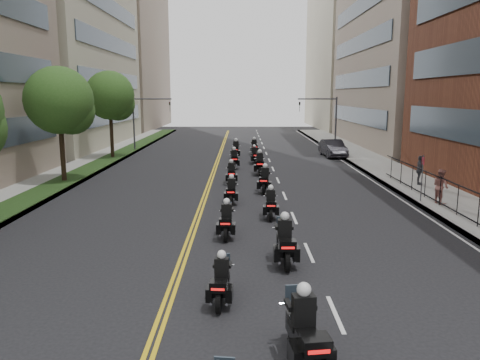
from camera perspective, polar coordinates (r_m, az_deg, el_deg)
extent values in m
cube|color=gray|center=(34.24, 19.48, 0.08)|extent=(4.00, 90.00, 0.15)
cube|color=gray|center=(34.68, -21.27, 0.09)|extent=(4.00, 90.00, 0.15)
cube|color=#1C3312|center=(34.39, -20.03, 0.25)|extent=(2.00, 90.00, 0.04)
cube|color=gray|center=(59.33, 21.88, 18.55)|extent=(15.00, 28.00, 30.00)
cube|color=#333F4C|center=(56.42, 13.88, 7.70)|extent=(0.12, 24.08, 1.80)
cube|color=#333F4C|center=(56.40, 14.06, 11.76)|extent=(0.12, 24.08, 1.80)
cube|color=#333F4C|center=(56.66, 14.25, 15.81)|extent=(0.12, 24.08, 1.80)
cube|color=#333F4C|center=(57.19, 14.43, 19.79)|extent=(0.12, 24.08, 1.80)
cube|color=#ACA38A|center=(87.60, 14.37, 14.76)|extent=(15.00, 28.00, 26.00)
cube|color=#333F4C|center=(56.74, -14.93, 7.67)|extent=(0.12, 24.08, 1.80)
cube|color=#333F4C|center=(56.71, -15.12, 11.71)|extent=(0.12, 24.08, 1.80)
cube|color=#333F4C|center=(56.97, -15.32, 15.73)|extent=(0.12, 24.08, 1.80)
cube|color=#333F4C|center=(57.51, -15.52, 19.69)|extent=(0.12, 24.08, 1.80)
cube|color=gray|center=(88.04, -15.30, 14.69)|extent=(16.00, 28.00, 26.00)
cylinder|color=#322616|center=(33.14, -20.88, 4.01)|extent=(0.32, 0.32, 5.11)
sphere|color=#29541C|center=(32.98, -21.21, 9.05)|extent=(4.40, 4.40, 4.40)
sphere|color=#29541C|center=(33.16, -19.90, 7.87)|extent=(3.08, 3.08, 3.08)
cylinder|color=#322616|center=(44.50, -15.41, 5.96)|extent=(0.32, 0.32, 5.39)
sphere|color=#29541C|center=(44.39, -15.60, 9.92)|extent=(4.40, 4.40, 4.40)
sphere|color=#29541C|center=(44.63, -14.66, 8.97)|extent=(3.08, 3.08, 3.08)
cylinder|color=#3F3F44|center=(49.86, 11.59, 6.67)|extent=(0.18, 0.18, 5.60)
cylinder|color=#3F3F44|center=(49.41, 9.40, 9.73)|extent=(4.00, 0.14, 0.14)
imported|color=black|center=(49.17, 7.28, 8.85)|extent=(0.16, 0.20, 1.00)
cylinder|color=#3F3F44|center=(50.13, -12.82, 6.65)|extent=(0.18, 0.18, 5.60)
cylinder|color=#3F3F44|center=(49.63, -10.66, 9.70)|extent=(4.00, 0.14, 0.14)
imported|color=black|center=(49.34, -8.55, 8.83)|extent=(0.16, 0.20, 1.00)
cylinder|color=black|center=(11.73, 6.54, -17.48)|extent=(0.25, 0.77, 0.75)
cube|color=black|center=(10.83, 7.76, -18.17)|extent=(0.66, 1.54, 0.44)
cube|color=silver|center=(11.00, 7.65, -19.20)|extent=(0.50, 0.66, 0.33)
cube|color=black|center=(9.96, 9.21, -19.19)|extent=(0.63, 0.54, 0.35)
cube|color=red|center=(9.78, 9.62, -19.96)|extent=(0.44, 0.09, 0.08)
cube|color=black|center=(10.62, 7.75, -15.40)|extent=(0.52, 0.37, 0.69)
sphere|color=silver|center=(10.44, 7.80, -13.08)|extent=(0.32, 0.32, 0.32)
cylinder|color=black|center=(13.09, -2.61, -14.66)|extent=(0.17, 0.62, 0.61)
cylinder|color=black|center=(14.40, -1.93, -12.25)|extent=(0.17, 0.62, 0.61)
cube|color=black|center=(13.64, -2.26, -12.43)|extent=(0.46, 1.24, 0.36)
cube|color=silver|center=(13.76, -2.23, -13.15)|extent=(0.38, 0.52, 0.27)
cube|color=black|center=(12.90, -2.63, -12.78)|extent=(0.49, 0.41, 0.29)
cube|color=red|center=(12.73, -2.73, -13.19)|extent=(0.36, 0.05, 0.06)
cube|color=black|center=(13.51, -2.25, -10.59)|extent=(0.41, 0.28, 0.56)
sphere|color=silver|center=(13.39, -2.26, -9.07)|extent=(0.26, 0.26, 0.26)
cylinder|color=black|center=(15.89, 5.76, -9.83)|extent=(0.16, 0.74, 0.74)
cylinder|color=black|center=(17.52, 5.15, -7.87)|extent=(0.16, 0.74, 0.74)
cube|color=black|center=(16.61, 5.46, -7.81)|extent=(0.47, 1.47, 0.43)
cube|color=silver|center=(16.74, 5.42, -8.56)|extent=(0.42, 0.60, 0.33)
cube|color=black|center=(15.70, 5.79, -7.89)|extent=(0.57, 0.46, 0.35)
cube|color=red|center=(15.50, 5.88, -8.23)|extent=(0.44, 0.04, 0.08)
cube|color=black|center=(16.50, 5.47, -5.95)|extent=(0.48, 0.31, 0.67)
sphere|color=silver|center=(16.39, 5.49, -4.41)|extent=(0.32, 0.32, 0.32)
cylinder|color=black|center=(18.88, -1.77, -6.61)|extent=(0.15, 0.66, 0.66)
cylinder|color=black|center=(20.36, -1.53, -5.34)|extent=(0.15, 0.66, 0.66)
cube|color=black|center=(19.54, -1.65, -5.19)|extent=(0.43, 1.31, 0.39)
cube|color=silver|center=(19.65, -1.64, -5.78)|extent=(0.38, 0.54, 0.29)
cube|color=black|center=(18.74, -1.78, -5.14)|extent=(0.51, 0.42, 0.31)
cube|color=red|center=(18.55, -1.81, -5.37)|extent=(0.39, 0.04, 0.07)
cube|color=black|center=(19.47, -1.65, -3.78)|extent=(0.43, 0.28, 0.60)
sphere|color=silver|center=(19.38, -1.66, -2.61)|extent=(0.28, 0.28, 0.28)
cylinder|color=black|center=(21.90, 3.79, -4.25)|extent=(0.16, 0.65, 0.64)
cylinder|color=black|center=(23.36, 3.70, -3.31)|extent=(0.16, 0.65, 0.64)
cube|color=black|center=(22.57, 3.75, -3.11)|extent=(0.44, 1.29, 0.38)
cube|color=silver|center=(22.66, 3.74, -3.62)|extent=(0.38, 0.53, 0.28)
cube|color=black|center=(21.78, 3.81, -3.00)|extent=(0.51, 0.42, 0.30)
cube|color=red|center=(21.59, 3.82, -3.17)|extent=(0.38, 0.04, 0.07)
cube|color=black|center=(22.51, 3.76, -1.92)|extent=(0.43, 0.28, 0.59)
sphere|color=silver|center=(22.43, 3.77, -0.92)|extent=(0.27, 0.27, 0.27)
cylinder|color=black|center=(24.79, -1.11, -2.49)|extent=(0.15, 0.65, 0.65)
cylinder|color=black|center=(26.28, -0.96, -1.75)|extent=(0.15, 0.65, 0.65)
cube|color=black|center=(25.48, -1.04, -1.52)|extent=(0.43, 1.29, 0.38)
cube|color=silver|center=(25.57, -1.03, -1.98)|extent=(0.37, 0.53, 0.28)
cube|color=black|center=(24.69, -1.12, -1.37)|extent=(0.50, 0.41, 0.30)
cube|color=red|center=(24.50, -1.14, -1.51)|extent=(0.38, 0.04, 0.07)
cube|color=black|center=(25.43, -1.04, -0.45)|extent=(0.42, 0.28, 0.59)
sphere|color=silver|center=(25.37, -1.04, 0.43)|extent=(0.28, 0.28, 0.28)
cylinder|color=black|center=(27.64, 2.91, -1.09)|extent=(0.23, 0.72, 0.71)
cylinder|color=black|center=(29.27, 3.17, -0.45)|extent=(0.23, 0.72, 0.71)
cube|color=black|center=(28.40, 3.05, -0.18)|extent=(0.61, 1.45, 0.42)
cube|color=silver|center=(28.49, 3.05, -0.64)|extent=(0.46, 0.62, 0.31)
cube|color=black|center=(27.53, 2.92, 0.01)|extent=(0.59, 0.50, 0.33)
cube|color=red|center=(27.32, 2.89, -0.11)|extent=(0.42, 0.08, 0.07)
cube|color=black|center=(28.36, 3.07, 0.87)|extent=(0.49, 0.35, 0.65)
sphere|color=silver|center=(28.30, 3.08, 1.75)|extent=(0.30, 0.30, 0.30)
cylinder|color=black|center=(30.35, -1.04, -0.09)|extent=(0.16, 0.66, 0.66)
cylinder|color=black|center=(31.88, -1.09, 0.42)|extent=(0.16, 0.66, 0.66)
cube|color=black|center=(31.06, -1.07, 0.67)|extent=(0.46, 1.33, 0.39)
cube|color=silver|center=(31.15, -1.07, 0.28)|extent=(0.39, 0.55, 0.29)
cube|color=black|center=(30.26, -1.04, 0.85)|extent=(0.52, 0.43, 0.31)
cube|color=red|center=(30.06, -1.03, 0.75)|extent=(0.39, 0.04, 0.07)
cube|color=black|center=(31.03, -1.07, 1.56)|extent=(0.44, 0.29, 0.60)
sphere|color=silver|center=(30.98, -1.08, 2.31)|extent=(0.28, 0.28, 0.28)
cylinder|color=black|center=(33.81, 2.44, 1.07)|extent=(0.17, 0.76, 0.76)
cylinder|color=black|center=(35.56, 2.37, 1.53)|extent=(0.17, 0.76, 0.76)
cube|color=black|center=(34.64, 2.41, 1.82)|extent=(0.49, 1.51, 0.45)
cube|color=silver|center=(34.73, 2.40, 1.41)|extent=(0.43, 0.62, 0.33)
cube|color=black|center=(33.72, 2.45, 2.04)|extent=(0.59, 0.48, 0.36)
cube|color=red|center=(33.49, 2.46, 1.94)|extent=(0.45, 0.04, 0.08)
cube|color=black|center=(34.61, 2.41, 2.74)|extent=(0.49, 0.32, 0.69)
sphere|color=silver|center=(34.56, 2.42, 3.51)|extent=(0.32, 0.32, 0.32)
cylinder|color=black|center=(36.79, -0.67, 1.79)|extent=(0.18, 0.70, 0.70)
cylinder|color=black|center=(38.42, -0.76, 2.16)|extent=(0.18, 0.70, 0.70)
cube|color=black|center=(37.56, -0.72, 2.41)|extent=(0.50, 1.41, 0.41)
cube|color=silver|center=(37.65, -0.72, 2.07)|extent=(0.42, 0.58, 0.31)
cube|color=black|center=(36.72, -0.68, 2.62)|extent=(0.55, 0.46, 0.33)
cube|color=red|center=(36.51, -0.66, 2.54)|extent=(0.41, 0.05, 0.07)
cube|color=black|center=(37.55, -0.72, 3.20)|extent=(0.47, 0.31, 0.64)
sphere|color=silver|center=(37.51, -0.72, 3.86)|extent=(0.30, 0.30, 0.30)
cylinder|color=black|center=(39.57, 1.92, 2.36)|extent=(0.21, 0.67, 0.66)
cylinder|color=black|center=(41.08, 1.61, 2.66)|extent=(0.21, 0.67, 0.66)
cube|color=black|center=(40.29, 1.77, 2.90)|extent=(0.55, 1.34, 0.39)
cube|color=silver|center=(40.37, 1.76, 2.59)|extent=(0.42, 0.57, 0.29)
cube|color=black|center=(39.51, 1.93, 3.08)|extent=(0.54, 0.46, 0.31)
cube|color=red|center=(39.31, 1.97, 3.02)|extent=(0.39, 0.07, 0.07)
cube|color=black|center=(40.28, 1.76, 3.58)|extent=(0.45, 0.32, 0.60)
sphere|color=silver|center=(40.24, 1.76, 4.16)|extent=(0.28, 0.28, 0.28)
cylinder|color=black|center=(42.60, -0.59, 3.01)|extent=(0.20, 0.77, 0.76)
cylinder|color=black|center=(44.36, -0.42, 3.31)|extent=(0.20, 0.77, 0.76)
cube|color=black|center=(43.44, -0.50, 3.57)|extent=(0.56, 1.53, 0.45)
cube|color=silver|center=(43.53, -0.50, 3.24)|extent=(0.46, 0.64, 0.33)
cube|color=black|center=(42.53, -0.59, 3.78)|extent=(0.61, 0.50, 0.36)
cube|color=red|center=(42.30, -0.62, 3.72)|extent=(0.45, 0.06, 0.08)
cube|color=black|center=(43.43, -0.50, 4.31)|extent=(0.51, 0.34, 0.69)
sphere|color=silver|center=(43.40, -0.50, 4.92)|extent=(0.32, 0.32, 0.32)
cylinder|color=black|center=(45.34, 1.81, 3.42)|extent=(0.17, 0.71, 0.71)
cylinder|color=black|center=(46.99, 1.67, 3.67)|extent=(0.17, 0.71, 0.71)
cube|color=black|center=(46.13, 1.74, 3.91)|extent=(0.49, 1.42, 0.42)
cube|color=silver|center=(46.21, 1.74, 3.62)|extent=(0.42, 0.59, 0.31)
cube|color=black|center=(45.28, 1.82, 4.10)|extent=(0.56, 0.46, 0.33)
cube|color=red|center=(45.06, 1.83, 4.05)|extent=(0.42, 0.05, 0.07)
cube|color=black|center=(46.13, 1.74, 4.56)|extent=(0.47, 0.31, 0.65)
sphere|color=silver|center=(46.09, 1.75, 5.10)|extent=(0.30, 0.30, 0.30)
imported|color=black|center=(45.42, 11.26, 3.82)|extent=(2.05, 5.04, 1.63)
imported|color=#945851|center=(26.85, 23.27, -0.70)|extent=(0.90, 1.04, 1.85)
imported|color=#3B3C43|center=(32.02, 21.06, 1.13)|extent=(0.80, 1.18, 1.87)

